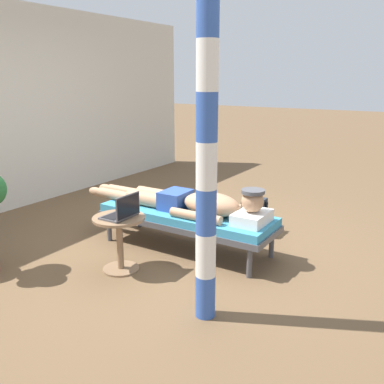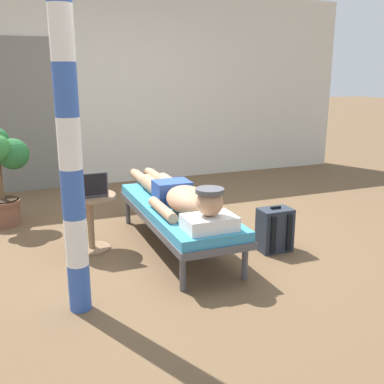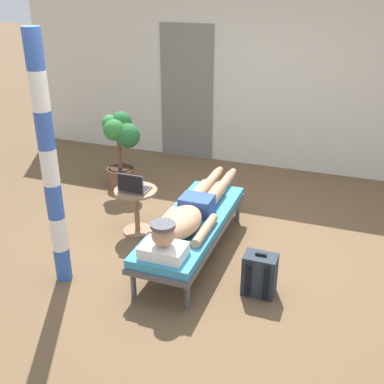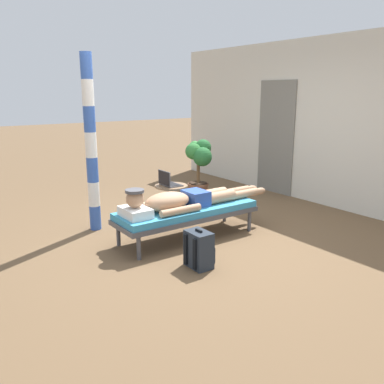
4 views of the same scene
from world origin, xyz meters
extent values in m
plane|color=brown|center=(0.00, 0.00, 0.00)|extent=(40.00, 40.00, 0.00)
cube|color=beige|center=(-0.10, 2.68, 1.35)|extent=(7.60, 0.20, 2.70)
cube|color=slate|center=(-1.20, 2.57, 1.02)|extent=(0.84, 0.03, 2.04)
cylinder|color=#4C4C51|center=(-0.37, 0.68, 0.14)|extent=(0.05, 0.05, 0.28)
cylinder|color=#4C4C51|center=(0.16, 0.68, 0.14)|extent=(0.05, 0.05, 0.28)
cylinder|color=#4C4C51|center=(-0.37, -1.01, 0.14)|extent=(0.05, 0.05, 0.28)
cylinder|color=#4C4C51|center=(0.16, -1.01, 0.14)|extent=(0.05, 0.05, 0.28)
cube|color=#4C4C51|center=(-0.10, -0.17, 0.31)|extent=(0.63, 1.89, 0.06)
cube|color=teal|center=(-0.10, -0.17, 0.38)|extent=(0.60, 1.85, 0.08)
cube|color=white|center=(-0.10, -0.90, 0.47)|extent=(0.40, 0.28, 0.11)
sphere|color=tan|center=(-0.10, -0.90, 0.64)|extent=(0.21, 0.21, 0.21)
cylinder|color=#4C4C51|center=(-0.10, -0.90, 0.73)|extent=(0.22, 0.22, 0.03)
ellipsoid|color=tan|center=(-0.10, -0.46, 0.54)|extent=(0.35, 0.60, 0.23)
cylinder|color=tan|center=(-0.32, -0.41, 0.46)|extent=(0.09, 0.55, 0.09)
cylinder|color=tan|center=(0.12, -0.41, 0.46)|extent=(0.09, 0.55, 0.09)
cube|color=#2D4C9E|center=(-0.10, -0.03, 0.52)|extent=(0.33, 0.26, 0.19)
cylinder|color=tan|center=(-0.19, 0.31, 0.49)|extent=(0.15, 0.42, 0.15)
cylinder|color=tan|center=(-0.19, 0.74, 0.47)|extent=(0.11, 0.44, 0.11)
ellipsoid|color=tan|center=(-0.19, 1.03, 0.47)|extent=(0.09, 0.20, 0.10)
cylinder|color=tan|center=(-0.02, 0.31, 0.49)|extent=(0.15, 0.42, 0.15)
cylinder|color=tan|center=(-0.02, 0.74, 0.47)|extent=(0.11, 0.44, 0.11)
ellipsoid|color=tan|center=(-0.02, 1.03, 0.47)|extent=(0.09, 0.20, 0.10)
cylinder|color=#8C6B4C|center=(-0.86, 0.08, 0.01)|extent=(0.34, 0.34, 0.02)
cylinder|color=#8C6B4C|center=(-0.86, 0.08, 0.26)|extent=(0.06, 0.06, 0.48)
cylinder|color=#8C6B4C|center=(-0.86, 0.08, 0.51)|extent=(0.48, 0.48, 0.02)
cube|color=#4C4C51|center=(-0.86, 0.08, 0.53)|extent=(0.31, 0.22, 0.02)
cube|color=black|center=(-0.86, 0.09, 0.54)|extent=(0.27, 0.15, 0.00)
cube|color=#4C4C51|center=(-0.86, -0.04, 0.64)|extent=(0.31, 0.01, 0.21)
cube|color=black|center=(-0.86, -0.04, 0.64)|extent=(0.29, 0.00, 0.19)
cube|color=#262D38|center=(0.70, -0.57, 0.20)|extent=(0.30, 0.20, 0.40)
cube|color=#262D38|center=(0.70, -0.45, 0.13)|extent=(0.23, 0.04, 0.18)
cube|color=black|center=(0.62, -0.68, 0.20)|extent=(0.04, 0.02, 0.34)
cube|color=black|center=(0.78, -0.68, 0.20)|extent=(0.04, 0.02, 0.34)
cube|color=black|center=(0.70, -0.57, 0.41)|extent=(0.10, 0.02, 0.02)
cylinder|color=brown|center=(-1.62, 1.12, 0.14)|extent=(0.34, 0.34, 0.28)
cylinder|color=brown|center=(-1.62, 1.12, 0.26)|extent=(0.37, 0.37, 0.04)
cylinder|color=#332319|center=(-1.62, 1.12, 0.29)|extent=(0.31, 0.31, 0.01)
cylinder|color=brown|center=(-1.62, 1.12, 0.51)|extent=(0.06, 0.06, 0.45)
sphere|color=#23602D|center=(-1.46, 1.09, 0.77)|extent=(0.33, 0.33, 0.33)
sphere|color=#23602D|center=(-1.62, 1.22, 0.90)|extent=(0.29, 0.29, 0.29)
sphere|color=#38843D|center=(-1.74, 1.13, 0.90)|extent=(0.21, 0.21, 0.21)
sphere|color=#2D7233|center=(-1.61, 1.01, 0.85)|extent=(0.28, 0.28, 0.28)
cylinder|color=#3359B2|center=(-1.12, -0.99, 0.17)|extent=(0.15, 0.15, 0.33)
cylinder|color=white|center=(-1.12, -0.99, 0.50)|extent=(0.15, 0.15, 0.33)
cylinder|color=#3359B2|center=(-1.12, -0.99, 0.83)|extent=(0.15, 0.15, 0.33)
cylinder|color=white|center=(-1.12, -0.99, 1.16)|extent=(0.15, 0.15, 0.33)
cylinder|color=#3359B2|center=(-1.12, -0.99, 1.50)|extent=(0.15, 0.15, 0.33)
cylinder|color=white|center=(-1.12, -0.99, 1.83)|extent=(0.15, 0.15, 0.33)
cylinder|color=#3359B2|center=(-1.12, -0.99, 2.16)|extent=(0.15, 0.15, 0.33)
camera|label=1|loc=(-3.62, -2.44, 1.76)|focal=39.88mm
camera|label=2|loc=(-1.46, -3.93, 1.61)|focal=42.42mm
camera|label=3|loc=(1.35, -4.14, 2.70)|focal=44.11mm
camera|label=4|loc=(3.98, -2.98, 1.85)|focal=37.96mm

